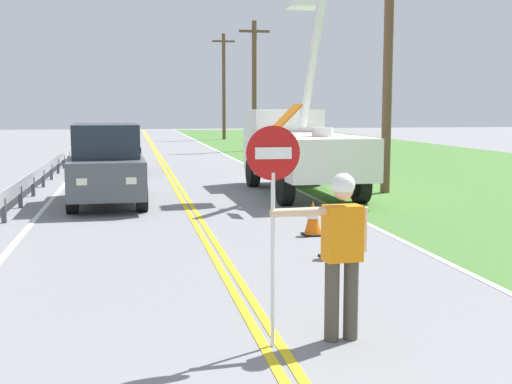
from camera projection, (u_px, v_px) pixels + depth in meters
name	position (u px, v px, depth m)	size (l,w,h in m)	color
grass_verge_right	(492.00, 177.00, 24.65)	(16.00, 110.00, 0.01)	#477533
centerline_yellow_left	(172.00, 183.00, 22.52)	(0.11, 110.00, 0.01)	yellow
centerline_yellow_right	(177.00, 183.00, 22.55)	(0.11, 110.00, 0.01)	yellow
edge_line_right	(279.00, 181.00, 23.19)	(0.12, 110.00, 0.01)	silver
edge_line_left	(64.00, 185.00, 21.88)	(0.12, 110.00, 0.01)	silver
flagger_worker	(341.00, 246.00, 7.18)	(1.09, 0.27, 1.83)	#474238
stop_sign_paddle	(273.00, 186.00, 6.90)	(0.56, 0.04, 2.33)	silver
utility_bucket_truck	(298.00, 144.00, 19.94)	(2.67, 6.84, 6.12)	white
oncoming_suv_nearest	(107.00, 164.00, 17.50)	(2.02, 4.65, 2.10)	#4C5156
oncoming_sedan_second	(116.00, 151.00, 26.38)	(1.98, 4.14, 1.70)	black
utility_pole_near	(388.00, 56.00, 19.54)	(1.80, 0.28, 7.69)	brown
utility_pole_mid	(254.00, 83.00, 39.26)	(1.80, 0.28, 7.53)	brown
utility_pole_far	(224.00, 85.00, 53.60)	(1.80, 0.28, 8.36)	brown
traffic_cone_lead	(333.00, 238.00, 11.28)	(0.40, 0.40, 0.70)	orange
traffic_cone_mid	(313.00, 218.00, 13.30)	(0.40, 0.40, 0.70)	orange
guardrail_left_shoulder	(27.00, 183.00, 18.05)	(0.10, 32.00, 0.71)	#9EA0A3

